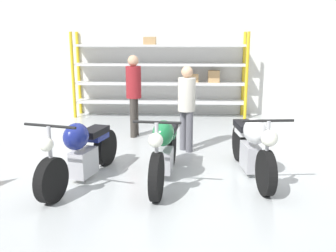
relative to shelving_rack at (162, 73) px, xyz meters
name	(u,v)px	position (x,y,z in m)	size (l,w,h in m)	color
ground_plane	(167,176)	(0.34, -4.46, -1.15)	(30.00, 30.00, 0.00)	#B2B7B7
back_wall	(175,48)	(0.34, 0.36, 0.65)	(30.00, 0.08, 3.60)	silver
shelving_rack	(162,73)	(0.00, 0.00, 0.00)	(4.57, 0.63, 2.23)	gold
motorcycle_blue	(82,152)	(-0.91, -4.72, -0.71)	(0.89, 2.11, 1.03)	black
motorcycle_green	(164,149)	(0.32, -4.65, -0.66)	(0.63, 2.08, 1.06)	black
motorcycle_white	(252,145)	(1.65, -4.38, -0.67)	(0.70, 2.12, 1.04)	black
person_browsing	(134,89)	(-0.47, -2.13, -0.13)	(0.37, 0.37, 1.73)	#38332D
person_near_rack	(187,102)	(0.65, -3.14, -0.22)	(0.45, 0.45, 1.59)	#595960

